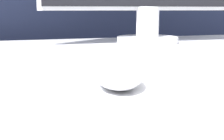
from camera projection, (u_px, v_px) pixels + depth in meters
The scene contains 3 objects.
partition_panel at pixel (66, 35), 1.27m from camera, with size 5.00×0.03×1.45m.
computer_mouse_near at pixel (119, 76), 0.44m from camera, with size 0.09×0.13×0.03m.
keyboard at pixel (47, 60), 0.60m from camera, with size 0.41×0.18×0.02m.
Camera 1 is at (-0.18, -0.59, 0.83)m, focal length 50.00 mm.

